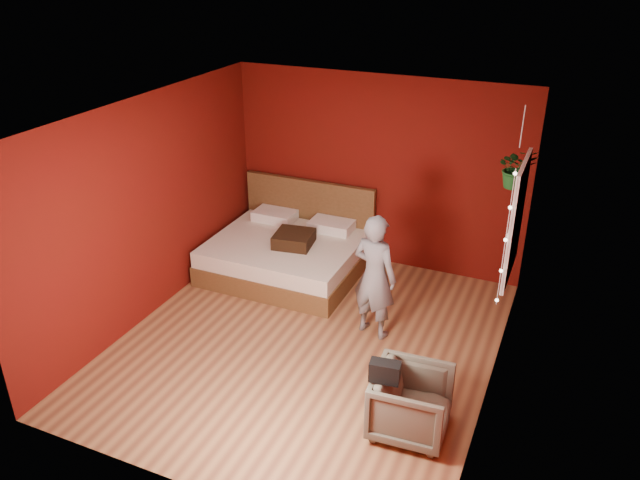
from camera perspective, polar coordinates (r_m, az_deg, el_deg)
The scene contains 10 objects.
floor at distance 7.12m, azimuth -1.17°, elevation -9.38°, with size 4.50×4.50×0.00m, color #9A683D.
room_walls at distance 6.31m, azimuth -1.31°, elevation 3.18°, with size 4.04×4.54×2.62m.
window at distance 6.72m, azimuth 17.48°, elevation 1.75°, with size 0.05×0.97×1.27m.
fairy_lights at distance 6.24m, azimuth 16.60°, elevation 0.01°, with size 0.04×0.04×1.45m.
bed at distance 8.47m, azimuth -2.90°, elevation -1.09°, with size 1.95×1.66×1.07m.
person at distance 6.94m, azimuth 5.01°, elevation -3.33°, with size 0.54×0.35×1.47m, color slate.
armchair at distance 5.89m, azimuth 8.33°, elevation -14.54°, with size 0.68×0.70×0.63m, color #565344.
handbag at distance 5.54m, azimuth 5.95°, elevation -11.87°, with size 0.27×0.13×0.19m, color black.
throw_pillow at distance 8.15m, azimuth -2.40°, elevation 0.10°, with size 0.48×0.48×0.17m, color #332111.
hanging_plant at distance 6.93m, azimuth 17.53°, elevation 6.31°, with size 0.50×0.47×0.89m.
Camera 1 is at (2.46, -5.28, 4.11)m, focal length 35.00 mm.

